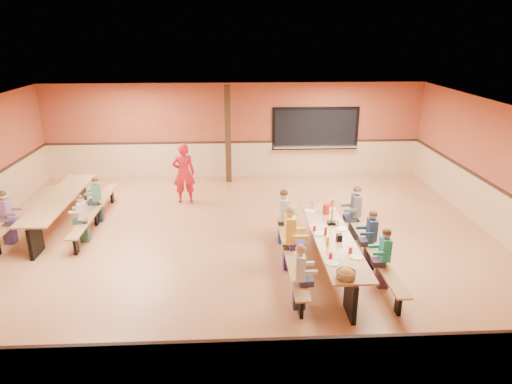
{
  "coord_description": "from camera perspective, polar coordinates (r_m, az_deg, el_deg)",
  "views": [
    {
      "loc": [
        -0.02,
        -9.37,
        4.55
      ],
      "look_at": [
        0.45,
        0.12,
        1.15
      ],
      "focal_mm": 32.0,
      "sensor_mm": 36.0,
      "label": 1
    }
  ],
  "objects": [
    {
      "name": "seated_child_green_sec",
      "position": [
        11.97,
        -19.22,
        -0.93
      ],
      "size": [
        0.33,
        0.27,
        1.13
      ],
      "primitive_type": null,
      "color": "#397F59",
      "rests_on": "ground"
    },
    {
      "name": "room_envelope",
      "position": [
        10.14,
        -2.5,
        -2.73
      ],
      "size": [
        12.04,
        10.04,
        3.02
      ],
      "color": "#9C482D",
      "rests_on": "ground"
    },
    {
      "name": "cafeteria_table_main",
      "position": [
        9.17,
        9.48,
        -6.64
      ],
      "size": [
        1.91,
        3.7,
        0.74
      ],
      "color": "#9B6C3D",
      "rests_on": "ground"
    },
    {
      "name": "seated_child_navy_right",
      "position": [
        9.49,
        14.19,
        -5.64
      ],
      "size": [
        0.35,
        0.29,
        1.17
      ],
      "primitive_type": null,
      "color": "navy",
      "rests_on": "ground"
    },
    {
      "name": "condiment_mustard",
      "position": [
        8.64,
        8.95,
        -6.13
      ],
      "size": [
        0.06,
        0.06,
        0.17
      ],
      "primitive_type": "cylinder",
      "color": "yellow",
      "rests_on": "cafeteria_table_main"
    },
    {
      "name": "seated_child_teal_right",
      "position": [
        8.78,
        15.72,
        -7.99
      ],
      "size": [
        0.35,
        0.28,
        1.16
      ],
      "primitive_type": null,
      "color": "teal",
      "rests_on": "ground"
    },
    {
      "name": "seated_child_white_left",
      "position": [
        7.9,
        5.46,
        -10.51
      ],
      "size": [
        0.35,
        0.29,
        1.18
      ],
      "primitive_type": null,
      "color": "silver",
      "rests_on": "ground"
    },
    {
      "name": "kitchen_pass_through",
      "position": [
        14.89,
        7.43,
        7.64
      ],
      "size": [
        2.78,
        0.28,
        1.38
      ],
      "color": "black",
      "rests_on": "ground"
    },
    {
      "name": "punch_pitcher",
      "position": [
        10.07,
        8.76,
        -2.12
      ],
      "size": [
        0.16,
        0.16,
        0.22
      ],
      "primitive_type": "cylinder",
      "color": "red",
      "rests_on": "cafeteria_table_main"
    },
    {
      "name": "napkin_dispenser",
      "position": [
        8.88,
        10.35,
        -5.6
      ],
      "size": [
        0.1,
        0.14,
        0.13
      ],
      "primitive_type": "cube",
      "color": "black",
      "rests_on": "cafeteria_table_main"
    },
    {
      "name": "seated_child_char_right",
      "position": [
        10.57,
        12.33,
        -2.61
      ],
      "size": [
        0.39,
        0.32,
        1.25
      ],
      "primitive_type": null,
      "color": "#484D53",
      "rests_on": "ground"
    },
    {
      "name": "ground",
      "position": [
        10.42,
        -2.45,
        -6.24
      ],
      "size": [
        12.0,
        12.0,
        0.0
      ],
      "primitive_type": "plane",
      "color": "#9F623C",
      "rests_on": "ground"
    },
    {
      "name": "chip_bowl",
      "position": [
        7.64,
        11.17,
        -9.98
      ],
      "size": [
        0.32,
        0.32,
        0.15
      ],
      "primitive_type": null,
      "color": "orange",
      "rests_on": "cafeteria_table_main"
    },
    {
      "name": "seated_adult_yellow",
      "position": [
        9.08,
        4.26,
        -5.73
      ],
      "size": [
        0.43,
        0.35,
        1.33
      ],
      "primitive_type": null,
      "color": "yellow",
      "rests_on": "ground"
    },
    {
      "name": "place_settings",
      "position": [
        9.05,
        9.57,
        -5.11
      ],
      "size": [
        0.65,
        3.3,
        0.11
      ],
      "primitive_type": null,
      "color": "beige",
      "rests_on": "cafeteria_table_main"
    },
    {
      "name": "table_paddle",
      "position": [
        9.55,
        9.46,
        -3.23
      ],
      "size": [
        0.16,
        0.16,
        0.56
      ],
      "color": "black",
      "rests_on": "cafeteria_table_main"
    },
    {
      "name": "standing_woman",
      "position": [
        12.64,
        -9.02,
        2.35
      ],
      "size": [
        0.66,
        0.49,
        1.68
      ],
      "primitive_type": "imported",
      "rotation": [
        0.0,
        0.0,
        3.29
      ],
      "color": "red",
      "rests_on": "ground"
    },
    {
      "name": "seated_child_grey_left",
      "position": [
        10.15,
        3.46,
        -3.13
      ],
      "size": [
        0.38,
        0.31,
        1.24
      ],
      "primitive_type": null,
      "color": "#AEAEAE",
      "rests_on": "ground"
    },
    {
      "name": "seated_child_tan_sec",
      "position": [
        10.94,
        -20.82,
        -3.13
      ],
      "size": [
        0.32,
        0.26,
        1.1
      ],
      "primitive_type": null,
      "color": "#B6A692",
      "rests_on": "ground"
    },
    {
      "name": "structural_post",
      "position": [
        14.11,
        -3.52,
        7.15
      ],
      "size": [
        0.18,
        0.18,
        3.0
      ],
      "primitive_type": "cube",
      "color": "black",
      "rests_on": "ground"
    },
    {
      "name": "cafeteria_table_second",
      "position": [
        12.03,
        -23.27,
        -1.54
      ],
      "size": [
        1.91,
        3.7,
        0.74
      ],
      "color": "#9B6C3D",
      "rests_on": "ground"
    },
    {
      "name": "seated_child_purple_sec",
      "position": [
        11.52,
        -28.71,
        -2.84
      ],
      "size": [
        0.38,
        0.31,
        1.23
      ],
      "primitive_type": null,
      "color": "#774D6E",
      "rests_on": "ground"
    },
    {
      "name": "condiment_ketchup",
      "position": [
        9.05,
        8.7,
        -4.88
      ],
      "size": [
        0.06,
        0.06,
        0.17
      ],
      "primitive_type": "cylinder",
      "color": "#B2140F",
      "rests_on": "cafeteria_table_main"
    }
  ]
}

